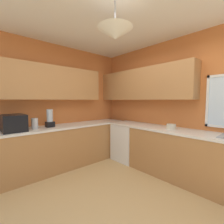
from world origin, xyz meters
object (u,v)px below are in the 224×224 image
at_px(dishwasher, 128,142).
at_px(bowl, 171,126).
at_px(microwave, 13,123).
at_px(blender_appliance, 50,119).
at_px(kettle, 35,124).

relative_size(dishwasher, bowl, 4.93).
relative_size(dishwasher, microwave, 1.78).
distance_m(bowl, blender_appliance, 2.39).
relative_size(microwave, kettle, 2.36).
bearing_deg(bowl, kettle, -131.66).
bearing_deg(microwave, dishwasher, 73.55).
height_order(bowl, blender_appliance, blender_appliance).
distance_m(dishwasher, bowl, 1.19).
height_order(kettle, blender_appliance, blender_appliance).
bearing_deg(kettle, blender_appliance, 93.93).
distance_m(microwave, kettle, 0.34).
xyz_separation_m(microwave, bowl, (1.73, 2.27, -0.10)).
xyz_separation_m(kettle, bowl, (1.71, 1.93, -0.06)).
xyz_separation_m(kettle, blender_appliance, (-0.02, 0.29, 0.06)).
relative_size(kettle, bowl, 1.17).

